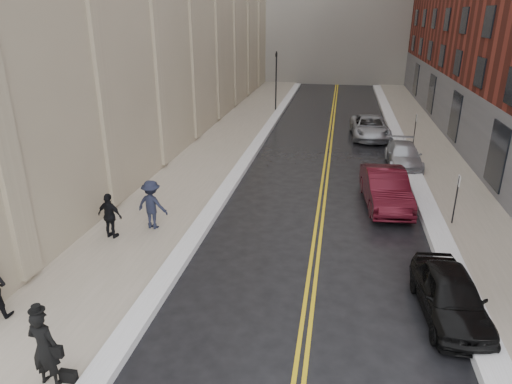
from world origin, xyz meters
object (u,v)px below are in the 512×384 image
at_px(car_silver_far, 370,127).
at_px(car_black, 450,295).
at_px(car_maroon, 386,188).
at_px(pedestrian_main, 44,348).
at_px(pedestrian_c, 110,216).
at_px(car_silver_near, 404,155).
at_px(pedestrian_b, 152,205).

bearing_deg(car_silver_far, car_black, -89.81).
relative_size(car_maroon, pedestrian_main, 2.49).
relative_size(car_silver_far, pedestrian_c, 2.99).
distance_m(car_black, pedestrian_c, 12.08).
distance_m(car_black, car_maroon, 8.24).
xyz_separation_m(car_maroon, car_silver_far, (-0.12, 12.44, -0.08)).
distance_m(car_maroon, car_silver_near, 6.24).
height_order(car_silver_near, pedestrian_b, pedestrian_b).
distance_m(car_black, car_silver_near, 14.21).
distance_m(car_maroon, pedestrian_b, 10.36).
relative_size(car_black, car_silver_far, 0.76).
distance_m(car_black, car_silver_far, 20.63).
height_order(car_black, pedestrian_main, pedestrian_main).
height_order(car_maroon, pedestrian_main, pedestrian_main).
height_order(car_black, pedestrian_b, pedestrian_b).
relative_size(car_black, car_maroon, 0.82).
bearing_deg(car_silver_near, pedestrian_c, -136.61).
relative_size(pedestrian_main, pedestrian_b, 1.00).
bearing_deg(pedestrian_c, car_black, 178.63).
xyz_separation_m(car_black, car_silver_near, (0.29, 14.21, -0.04)).
bearing_deg(pedestrian_b, car_black, 171.06).
height_order(car_silver_near, pedestrian_main, pedestrian_main).
height_order(car_silver_near, pedestrian_c, pedestrian_c).
xyz_separation_m(car_maroon, pedestrian_b, (-9.36, -4.44, 0.33)).
bearing_deg(pedestrian_b, car_silver_near, -125.47).
bearing_deg(car_silver_near, car_silver_far, 103.67).
height_order(car_silver_near, car_silver_far, car_silver_far).
xyz_separation_m(car_black, car_silver_far, (-1.31, 20.59, 0.05)).
distance_m(car_black, pedestrian_main, 10.74).
bearing_deg(pedestrian_c, car_maroon, -141.30).
distance_m(car_silver_near, pedestrian_b, 15.10).
bearing_deg(pedestrian_c, pedestrian_main, 117.35).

